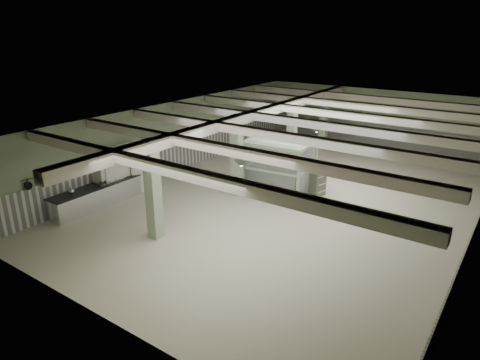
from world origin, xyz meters
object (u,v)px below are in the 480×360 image
Objects in this scene: walkin_cooler at (121,172)px; filing_cabinet at (318,180)px; guard_booth at (281,155)px; prep_counter at (110,191)px.

filing_cabinet is (7.10, 4.99, -0.40)m from walkin_cooler.
walkin_cooler is at bearing -143.45° from guard_booth.
filing_cabinet is at bearing -1.90° from guard_booth.
filing_cabinet is (1.83, 0.14, -0.88)m from guard_booth.
prep_counter is at bearing -125.29° from filing_cabinet.
prep_counter is at bearing -83.50° from walkin_cooler.
filing_cabinet is at bearing 35.11° from walkin_cooler.
walkin_cooler is at bearing -129.41° from filing_cabinet.
filing_cabinet reaches higher than prep_counter.
guard_booth is at bearing 47.17° from prep_counter.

